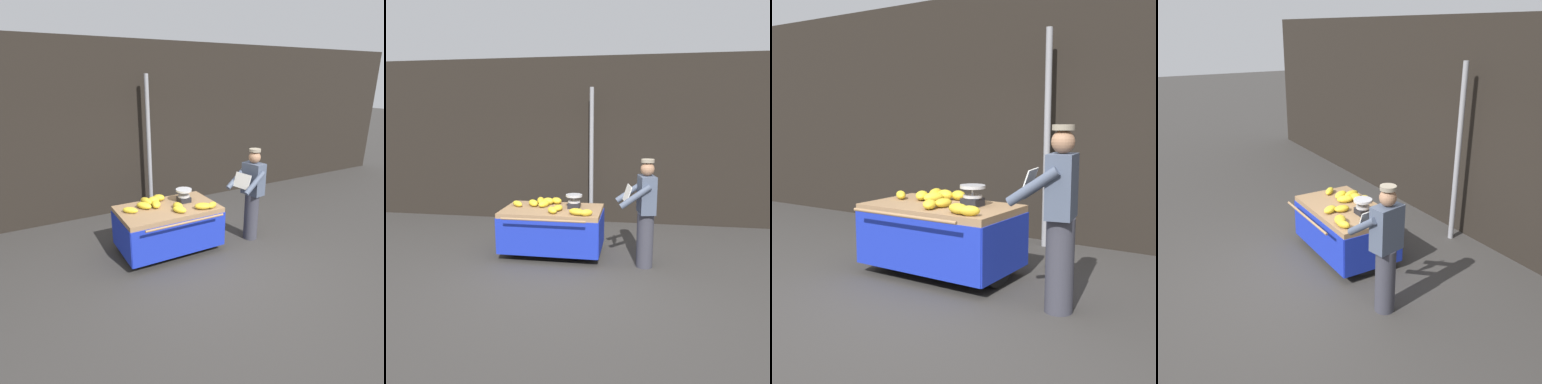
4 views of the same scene
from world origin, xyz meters
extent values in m
plane|color=#383533|center=(0.00, 0.00, 0.00)|extent=(60.00, 60.00, 0.00)
cube|color=black|center=(0.00, 3.13, 1.82)|extent=(16.00, 0.24, 3.64)
cylinder|color=gray|center=(0.01, 2.70, 1.48)|extent=(0.09, 0.09, 2.97)
cube|color=#93704C|center=(-0.42, 0.84, 0.77)|extent=(1.66, 1.00, 0.08)
cylinder|color=black|center=(-1.17, 0.84, 0.36)|extent=(0.05, 0.73, 0.73)
cylinder|color=#B7B7BC|center=(-1.20, 0.84, 0.36)|extent=(0.01, 0.13, 0.13)
cylinder|color=black|center=(0.33, 0.84, 0.36)|extent=(0.05, 0.73, 0.73)
cylinder|color=#B7B7BC|center=(0.36, 0.84, 0.36)|extent=(0.01, 0.13, 0.13)
cylinder|color=#4C4742|center=(-0.42, 1.26, 0.37)|extent=(0.05, 0.05, 0.73)
cube|color=#192DB2|center=(-0.42, 0.35, 0.43)|extent=(1.66, 0.02, 0.60)
cube|color=#192DB2|center=(-0.42, 1.34, 0.43)|extent=(1.66, 0.02, 0.60)
cube|color=#192DB2|center=(-1.25, 0.84, 0.43)|extent=(0.02, 1.00, 0.60)
cube|color=#192DB2|center=(0.41, 0.84, 0.43)|extent=(0.02, 1.00, 0.60)
cylinder|color=#93704C|center=(-0.42, 0.17, 0.79)|extent=(1.33, 0.04, 0.04)
cube|color=black|center=(-0.06, 0.94, 0.86)|extent=(0.20, 0.20, 0.09)
cylinder|color=#B7B7BC|center=(-0.06, 0.94, 0.96)|extent=(0.02, 0.02, 0.11)
cylinder|color=#B7B7BC|center=(-0.06, 0.94, 1.03)|extent=(0.28, 0.28, 0.04)
cylinder|color=#B7B7BC|center=(-0.06, 0.94, 0.92)|extent=(0.21, 0.21, 0.03)
ellipsoid|color=yellow|center=(-0.35, 0.53, 0.87)|extent=(0.24, 0.28, 0.10)
ellipsoid|color=gold|center=(-0.30, 0.71, 0.86)|extent=(0.16, 0.25, 0.10)
ellipsoid|color=gold|center=(0.06, 0.48, 0.87)|extent=(0.32, 0.27, 0.11)
ellipsoid|color=yellow|center=(-0.59, 0.93, 0.87)|extent=(0.22, 0.29, 0.11)
ellipsoid|color=gold|center=(-0.70, 1.11, 0.88)|extent=(0.19, 0.30, 0.13)
ellipsoid|color=yellow|center=(-0.80, 0.97, 0.87)|extent=(0.27, 0.32, 0.11)
ellipsoid|color=gold|center=(0.21, 0.45, 0.87)|extent=(0.24, 0.19, 0.10)
ellipsoid|color=gold|center=(-0.43, 1.20, 0.87)|extent=(0.26, 0.26, 0.11)
ellipsoid|color=yellow|center=(-1.06, 0.90, 0.86)|extent=(0.27, 0.26, 0.10)
ellipsoid|color=gold|center=(-0.57, 1.12, 0.88)|extent=(0.21, 0.18, 0.12)
cylinder|color=#383842|center=(1.14, 0.53, 0.44)|extent=(0.26, 0.26, 0.88)
cube|color=#475166|center=(1.14, 0.53, 1.17)|extent=(0.30, 0.42, 0.58)
sphere|color=#9E7051|center=(1.14, 0.53, 1.56)|extent=(0.21, 0.21, 0.21)
cylinder|color=gray|center=(1.14, 0.53, 1.69)|extent=(0.20, 0.20, 0.05)
cylinder|color=#475166|center=(0.97, 0.29, 1.18)|extent=(0.49, 0.18, 0.37)
cylinder|color=#475166|center=(0.89, 0.70, 1.18)|extent=(0.49, 0.18, 0.37)
cube|color=silver|center=(0.84, 0.48, 1.19)|extent=(0.16, 0.35, 0.25)
camera|label=1|loc=(-2.58, -3.94, 2.89)|focal=31.12mm
camera|label=2|loc=(0.95, -4.96, 2.28)|focal=33.64mm
camera|label=3|loc=(2.84, -3.63, 1.76)|focal=46.81mm
camera|label=4|loc=(5.03, -2.25, 3.45)|focal=40.80mm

